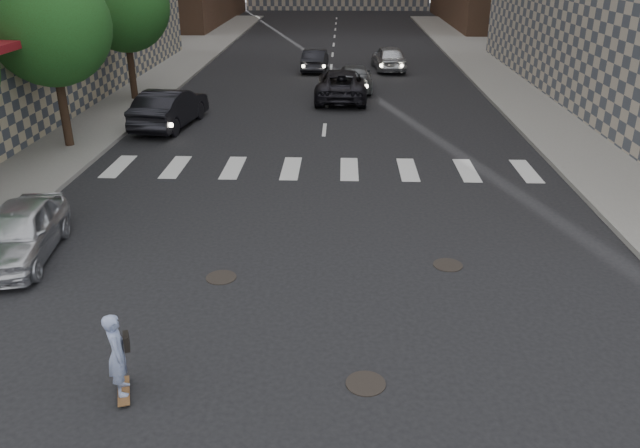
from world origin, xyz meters
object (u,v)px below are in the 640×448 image
(traffic_car_a, at_px, (170,108))
(traffic_car_d, at_px, (389,58))
(silver_sedan, at_px, (19,232))
(traffic_car_e, at_px, (315,60))
(tree_b, at_px, (52,19))
(skateboarder, at_px, (118,354))
(traffic_car_b, at_px, (354,78))
(tree_c, at_px, (125,1))
(traffic_car_c, at_px, (342,85))

(traffic_car_a, xyz_separation_m, traffic_car_d, (10.07, 13.68, -0.05))
(silver_sedan, distance_m, traffic_car_d, 28.01)
(silver_sedan, relative_size, traffic_car_e, 1.01)
(tree_b, height_order, traffic_car_a, tree_b)
(skateboarder, height_order, traffic_car_e, skateboarder)
(traffic_car_b, bearing_deg, tree_c, 13.43)
(traffic_car_c, xyz_separation_m, traffic_car_d, (2.87, 8.28, 0.01))
(traffic_car_d, bearing_deg, traffic_car_b, 64.59)
(silver_sedan, xyz_separation_m, traffic_car_b, (8.32, 19.94, -0.01))
(tree_c, distance_m, traffic_car_b, 11.84)
(traffic_car_a, bearing_deg, silver_sedan, 95.59)
(traffic_car_d, bearing_deg, skateboarder, 73.30)
(skateboarder, height_order, traffic_car_b, skateboarder)
(traffic_car_c, bearing_deg, silver_sedan, 68.06)
(tree_c, xyz_separation_m, silver_sedan, (2.45, -17.08, -3.98))
(traffic_car_e, bearing_deg, traffic_car_b, 115.44)
(tree_c, xyz_separation_m, traffic_car_c, (10.16, 0.59, -3.91))
(traffic_car_d, bearing_deg, silver_sedan, 62.95)
(traffic_car_a, distance_m, traffic_car_c, 9.01)
(tree_b, distance_m, traffic_car_b, 15.81)
(traffic_car_a, distance_m, traffic_car_b, 10.97)
(tree_c, xyz_separation_m, traffic_car_a, (2.95, -4.82, -3.85))
(traffic_car_d, bearing_deg, tree_c, 29.36)
(tree_c, bearing_deg, tree_b, -90.00)
(skateboarder, height_order, silver_sedan, skateboarder)
(skateboarder, distance_m, traffic_car_d, 31.59)
(tree_b, relative_size, skateboarder, 4.18)
(traffic_car_d, distance_m, traffic_car_e, 4.55)
(silver_sedan, bearing_deg, skateboarder, -58.14)
(tree_b, distance_m, tree_c, 8.00)
(tree_b, height_order, tree_c, same)
(tree_c, height_order, skateboarder, tree_c)
(tree_b, xyz_separation_m, silver_sedan, (2.45, -9.08, -3.98))
(tree_b, xyz_separation_m, traffic_car_c, (10.16, 8.59, -3.91))
(traffic_car_b, distance_m, traffic_car_d, 6.41)
(skateboarder, distance_m, traffic_car_b, 25.28)
(tree_c, bearing_deg, traffic_car_c, 3.31)
(tree_b, distance_m, silver_sedan, 10.21)
(silver_sedan, bearing_deg, traffic_car_d, 60.26)
(tree_c, distance_m, traffic_car_a, 6.84)
(traffic_car_c, height_order, traffic_car_e, traffic_car_c)
(traffic_car_d, bearing_deg, traffic_car_c, 66.00)
(silver_sedan, xyz_separation_m, traffic_car_a, (0.50, 12.25, 0.13))
(tree_c, xyz_separation_m, traffic_car_e, (8.49, 8.49, -4.00))
(tree_c, relative_size, traffic_car_e, 1.69)
(tree_b, xyz_separation_m, tree_c, (0.00, 8.00, 0.00))
(tree_b, height_order, traffic_car_b, tree_b)
(silver_sedan, relative_size, traffic_car_b, 0.87)
(traffic_car_c, distance_m, traffic_car_e, 8.07)
(traffic_car_c, xyz_separation_m, traffic_car_e, (-1.66, 7.90, -0.10))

